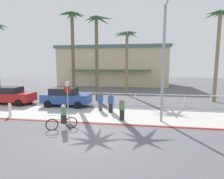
# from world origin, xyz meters

# --- Properties ---
(ground_plane) EXTENTS (80.00, 80.00, 0.00)m
(ground_plane) POSITION_xyz_m (0.00, 10.00, 0.00)
(ground_plane) COLOR #5B5B60
(sidewalk_strip) EXTENTS (44.00, 4.00, 0.02)m
(sidewalk_strip) POSITION_xyz_m (0.00, 4.20, 0.01)
(sidewalk_strip) COLOR beige
(sidewalk_strip) RESTS_ON ground
(curb_paint) EXTENTS (44.00, 0.24, 0.03)m
(curb_paint) POSITION_xyz_m (0.00, 2.20, 0.01)
(curb_paint) COLOR maroon
(curb_paint) RESTS_ON ground
(building_backdrop) EXTENTS (20.51, 11.57, 7.32)m
(building_backdrop) POSITION_xyz_m (-2.44, 27.07, 3.68)
(building_backdrop) COLOR beige
(building_backdrop) RESTS_ON ground
(rail_fence) EXTENTS (22.96, 0.08, 1.04)m
(rail_fence) POSITION_xyz_m (0.00, 8.50, 0.84)
(rail_fence) COLOR white
(rail_fence) RESTS_ON ground
(stop_sign_bike_lane) EXTENTS (0.52, 0.56, 2.56)m
(stop_sign_bike_lane) POSITION_xyz_m (-2.70, 3.85, 1.68)
(stop_sign_bike_lane) COLOR gray
(stop_sign_bike_lane) RESTS_ON ground
(bollard_1) EXTENTS (0.20, 0.20, 1.00)m
(bollard_1) POSITION_xyz_m (-6.81, 2.86, 0.52)
(bollard_1) COLOR white
(bollard_1) RESTS_ON ground
(streetlight_curb) EXTENTS (0.24, 2.54, 7.50)m
(streetlight_curb) POSITION_xyz_m (4.13, 3.01, 4.28)
(streetlight_curb) COLOR #9EA0A5
(streetlight_curb) RESTS_ON ground
(palm_tree_1) EXTENTS (3.19, 3.41, 9.50)m
(palm_tree_1) POSITION_xyz_m (-4.59, 10.19, 7.02)
(palm_tree_1) COLOR brown
(palm_tree_1) RESTS_ON ground
(palm_tree_2) EXTENTS (3.14, 3.34, 8.91)m
(palm_tree_2) POSITION_xyz_m (-1.82, 10.00, 6.51)
(palm_tree_2) COLOR brown
(palm_tree_2) RESTS_ON ground
(palm_tree_3) EXTENTS (3.31, 3.30, 7.99)m
(palm_tree_3) POSITION_xyz_m (1.00, 13.96, 6.14)
(palm_tree_3) COLOR #846B4C
(palm_tree_3) RESTS_ON ground
(palm_tree_4) EXTENTS (3.31, 3.30, 9.21)m
(palm_tree_4) POSITION_xyz_m (10.41, 11.02, 6.80)
(palm_tree_4) COLOR #846B4C
(palm_tree_4) RESTS_ON ground
(car_red_0) EXTENTS (4.40, 2.02, 1.69)m
(car_red_0) POSITION_xyz_m (-9.75, 6.67, 0.87)
(car_red_0) COLOR red
(car_red_0) RESTS_ON ground
(car_blue_1) EXTENTS (4.40, 2.02, 1.69)m
(car_blue_1) POSITION_xyz_m (-4.05, 6.65, 0.87)
(car_blue_1) COLOR #284793
(car_blue_1) RESTS_ON ground
(cyclist_yellow_0) EXTENTS (1.65, 0.88, 1.50)m
(cyclist_yellow_0) POSITION_xyz_m (-1.78, 0.90, 0.69)
(cyclist_yellow_0) COLOR black
(cyclist_yellow_0) RESTS_ON ground
(pedestrian_0) EXTENTS (0.39, 0.45, 1.60)m
(pedestrian_0) POSITION_xyz_m (1.51, 3.06, 0.73)
(pedestrian_0) COLOR #232326
(pedestrian_0) RESTS_ON ground
(pedestrian_1) EXTENTS (0.47, 0.42, 1.58)m
(pedestrian_1) POSITION_xyz_m (-0.52, 5.43, 0.72)
(pedestrian_1) COLOR #4C4C51
(pedestrian_1) RESTS_ON ground
(pedestrian_2) EXTENTS (0.44, 0.37, 1.58)m
(pedestrian_2) POSITION_xyz_m (0.43, 4.98, 0.72)
(pedestrian_2) COLOR #232326
(pedestrian_2) RESTS_ON ground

